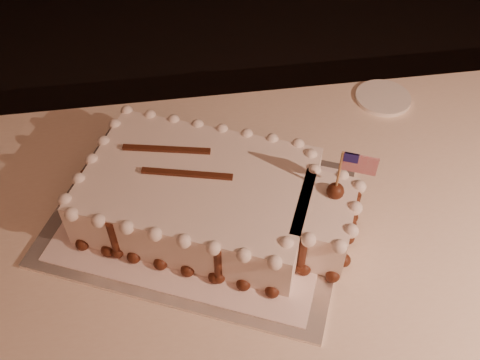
{
  "coord_description": "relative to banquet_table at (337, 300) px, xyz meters",
  "views": [
    {
      "loc": [
        -0.35,
        -0.05,
        1.59
      ],
      "look_at": [
        -0.25,
        0.63,
        0.84
      ],
      "focal_mm": 40.0,
      "sensor_mm": 36.0,
      "label": 1
    }
  ],
  "objects": [
    {
      "name": "banquet_table",
      "position": [
        0.0,
        0.0,
        0.0
      ],
      "size": [
        2.4,
        0.8,
        0.75
      ],
      "primitive_type": "cube",
      "color": "#FCE1C3",
      "rests_on": "ground"
    },
    {
      "name": "cake_board",
      "position": [
        -0.33,
        0.03,
        0.38
      ],
      "size": [
        0.69,
        0.62,
        0.01
      ],
      "primitive_type": "cube",
      "rotation": [
        0.0,
        0.0,
        -0.43
      ],
      "color": "silver",
      "rests_on": "banquet_table"
    },
    {
      "name": "doily",
      "position": [
        -0.33,
        0.03,
        0.38
      ],
      "size": [
        0.62,
        0.56,
        0.0
      ],
      "primitive_type": "cube",
      "rotation": [
        0.0,
        0.0,
        -0.43
      ],
      "color": "white",
      "rests_on": "cake_board"
    },
    {
      "name": "sheet_cake",
      "position": [
        -0.3,
        0.02,
        0.44
      ],
      "size": [
        0.56,
        0.44,
        0.21
      ],
      "color": "white",
      "rests_on": "doily"
    },
    {
      "name": "side_plate",
      "position": [
        0.15,
        0.32,
        0.38
      ],
      "size": [
        0.13,
        0.13,
        0.01
      ],
      "primitive_type": "cylinder",
      "color": "white",
      "rests_on": "banquet_table"
    }
  ]
}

